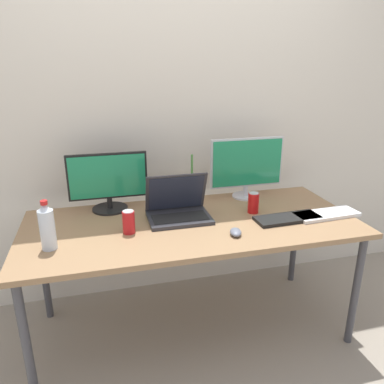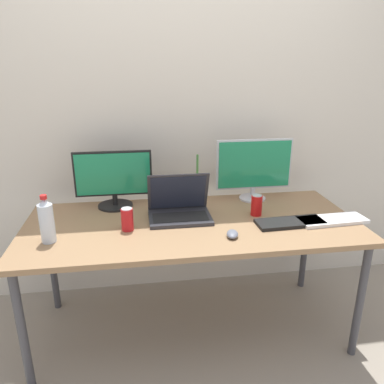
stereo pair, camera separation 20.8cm
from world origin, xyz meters
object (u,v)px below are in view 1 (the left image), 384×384
keyboard_main (288,218)px  water_bottle (47,227)px  work_desk (192,230)px  mouse_by_keyboard (236,232)px  soda_can_by_laptop (253,203)px  monitor_center (247,166)px  soda_can_near_keyboard (129,222)px  monitor_left (108,181)px  keyboard_aux (326,214)px  laptop_silver (178,208)px  bamboo_vase (192,191)px

keyboard_main → water_bottle: size_ratio=1.53×
work_desk → mouse_by_keyboard: (0.18, -0.23, 0.07)m
soda_can_by_laptop → monitor_center: bearing=77.5°
monitor_center → soda_can_by_laptop: size_ratio=3.96×
work_desk → soda_can_near_keyboard: (-0.36, -0.06, 0.12)m
keyboard_main → soda_can_near_keyboard: size_ratio=3.06×
monitor_center → monitor_left: bearing=-179.8°
monitor_center → keyboard_aux: 0.59m
laptop_silver → water_bottle: bearing=-162.4°
laptop_silver → soda_can_by_laptop: size_ratio=2.85×
laptop_silver → monitor_left: bearing=149.0°
monitor_center → soda_can_by_laptop: bearing=-102.5°
monitor_center → soda_can_by_laptop: monitor_center is taller
keyboard_aux → water_bottle: bearing=177.1°
work_desk → keyboard_aux: size_ratio=4.86×
laptop_silver → bamboo_vase: size_ratio=1.14×
monitor_left → laptop_silver: bearing=-31.0°
soda_can_near_keyboard → keyboard_aux: bearing=-2.9°
monitor_center → keyboard_main: monitor_center is taller
keyboard_aux → soda_can_by_laptop: size_ratio=3.10×
work_desk → keyboard_aux: (0.80, -0.12, 0.06)m
monitor_left → keyboard_main: bearing=-23.2°
work_desk → laptop_silver: laptop_silver is taller
keyboard_main → mouse_by_keyboard: size_ratio=4.00×
work_desk → water_bottle: size_ratio=7.54×
water_bottle → mouse_by_keyboard: bearing=-5.2°
water_bottle → keyboard_main: bearing=1.1°
monitor_center → mouse_by_keyboard: size_ratio=5.16×
water_bottle → soda_can_by_laptop: (1.15, 0.18, -0.05)m
monitor_left → laptop_silver: (0.38, -0.23, -0.12)m
work_desk → soda_can_near_keyboard: 0.39m
monitor_center → soda_can_near_keyboard: 0.91m
monitor_left → keyboard_main: 1.09m
monitor_center → soda_can_near_keyboard: size_ratio=3.96×
laptop_silver → soda_can_by_laptop: bearing=-4.5°
work_desk → water_bottle: water_bottle is taller
mouse_by_keyboard → keyboard_main: bearing=31.2°
monitor_left → keyboard_aux: (1.24, -0.43, -0.17)m
keyboard_main → bamboo_vase: bearing=134.1°
soda_can_near_keyboard → bamboo_vase: bearing=40.3°
monitor_left → laptop_silver: size_ratio=1.32×
soda_can_by_laptop → bamboo_vase: (-0.31, 0.28, 0.01)m
water_bottle → bamboo_vase: 0.96m
monitor_center → keyboard_aux: (0.34, -0.43, -0.21)m
monitor_center → keyboard_aux: bearing=-51.3°
keyboard_aux → mouse_by_keyboard: mouse_by_keyboard is taller
soda_can_by_laptop → bamboo_vase: bamboo_vase is taller
monitor_left → bamboo_vase: bearing=1.2°
keyboard_main → work_desk: bearing=165.3°
mouse_by_keyboard → soda_can_near_keyboard: soda_can_near_keyboard is taller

